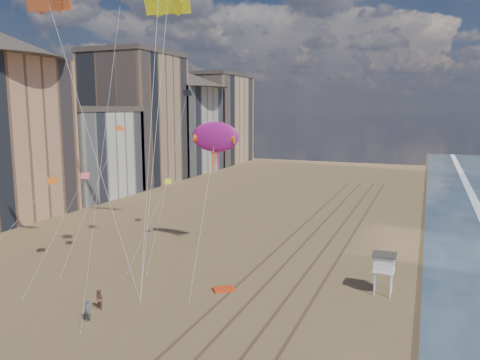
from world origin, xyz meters
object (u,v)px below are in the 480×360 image
object	(u,v)px
lifeguard_stand	(384,263)
kite_flyer_a	(88,311)
grounded_kite	(224,289)
show_kite	(215,137)
kite_flyer_b	(99,300)

from	to	relation	value
lifeguard_stand	kite_flyer_a	size ratio (longest dim) A/B	2.08
grounded_kite	show_kite	bearing A→B (deg)	79.59
lifeguard_stand	show_kite	bearing A→B (deg)	164.96
grounded_kite	show_kite	size ratio (longest dim) A/B	0.11
lifeguard_stand	kite_flyer_b	world-z (taller)	lifeguard_stand
grounded_kite	show_kite	world-z (taller)	show_kite
kite_flyer_a	kite_flyer_b	world-z (taller)	kite_flyer_a
show_kite	grounded_kite	bearing A→B (deg)	-61.36
lifeguard_stand	kite_flyer_b	size ratio (longest dim) A/B	2.14
show_kite	kite_flyer_a	world-z (taller)	show_kite
kite_flyer_a	kite_flyer_b	xyz separation A→B (m)	(-0.61, 2.12, -0.02)
lifeguard_stand	kite_flyer_b	distance (m)	24.87
grounded_kite	show_kite	xyz separation A→B (m)	(-5.28, 9.66, 13.30)
lifeguard_stand	grounded_kite	distance (m)	14.63
show_kite	lifeguard_stand	bearing A→B (deg)	-15.04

